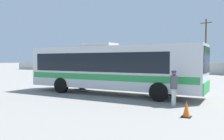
% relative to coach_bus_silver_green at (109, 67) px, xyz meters
% --- Properties ---
extents(ground_plane, '(300.00, 300.00, 0.00)m').
position_rel_coach_bus_silver_green_xyz_m(ground_plane, '(0.35, 10.43, -1.80)').
color(ground_plane, gray).
extents(perimeter_wall, '(80.00, 0.30, 1.81)m').
position_rel_coach_bus_silver_green_xyz_m(perimeter_wall, '(0.35, 25.55, -0.90)').
color(perimeter_wall, beige).
rests_on(perimeter_wall, ground_plane).
extents(coach_bus_silver_green, '(11.81, 2.77, 3.37)m').
position_rel_coach_bus_silver_green_xyz_m(coach_bus_silver_green, '(0.00, 0.00, 0.00)').
color(coach_bus_silver_green, silver).
rests_on(coach_bus_silver_green, ground_plane).
extents(attendant_by_bus_door, '(0.40, 0.40, 1.73)m').
position_rel_coach_bus_silver_green_xyz_m(attendant_by_bus_door, '(4.78, -2.03, -0.82)').
color(attendant_by_bus_door, silver).
rests_on(attendant_by_bus_door, ground_plane).
extents(vendor_umbrella_near_gate_yellow, '(2.12, 2.12, 2.16)m').
position_rel_coach_bus_silver_green_xyz_m(vendor_umbrella_near_gate_yellow, '(-8.79, 6.27, 0.02)').
color(vendor_umbrella_near_gate_yellow, gray).
rests_on(vendor_umbrella_near_gate_yellow, ground_plane).
extents(parked_car_leftmost_black, '(4.41, 2.10, 1.55)m').
position_rel_coach_bus_silver_green_xyz_m(parked_car_leftmost_black, '(-14.80, 21.56, -0.99)').
color(parked_car_leftmost_black, black).
rests_on(parked_car_leftmost_black, ground_plane).
extents(parked_car_second_red, '(4.50, 2.02, 1.54)m').
position_rel_coach_bus_silver_green_xyz_m(parked_car_second_red, '(-9.42, 22.12, -0.99)').
color(parked_car_second_red, red).
rests_on(parked_car_second_red, ground_plane).
extents(utility_pole_far, '(1.79, 0.49, 8.93)m').
position_rel_coach_bus_silver_green_xyz_m(utility_pole_far, '(2.42, 27.81, 2.85)').
color(utility_pole_far, '#4C3823').
rests_on(utility_pole_far, ground_plane).
extents(roadside_tree_left, '(3.21, 3.21, 5.40)m').
position_rel_coach_bus_silver_green_xyz_m(roadside_tree_left, '(-14.37, 31.93, 2.20)').
color(roadside_tree_left, brown).
rests_on(roadside_tree_left, ground_plane).
extents(roadside_tree_midleft, '(3.38, 3.38, 4.92)m').
position_rel_coach_bus_silver_green_xyz_m(roadside_tree_midleft, '(-2.09, 30.77, 1.66)').
color(roadside_tree_midleft, brown).
rests_on(roadside_tree_midleft, ground_plane).
extents(traffic_cone_on_apron, '(0.36, 0.36, 0.64)m').
position_rel_coach_bus_silver_green_xyz_m(traffic_cone_on_apron, '(5.81, -4.10, -1.50)').
color(traffic_cone_on_apron, black).
rests_on(traffic_cone_on_apron, ground_plane).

